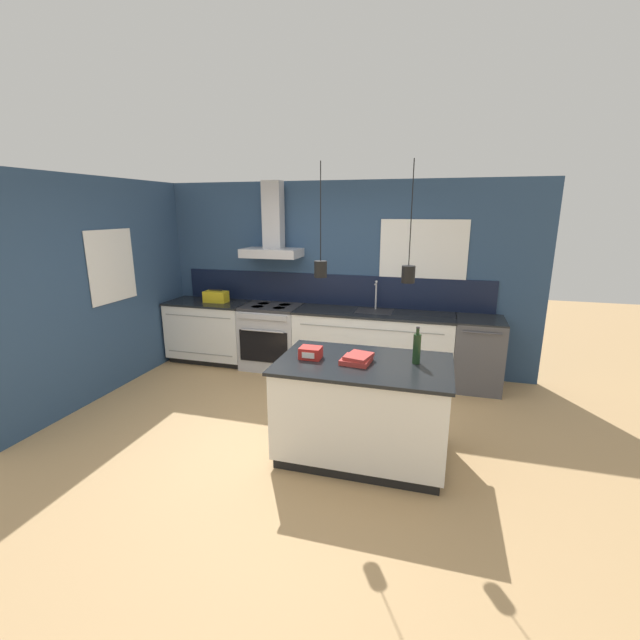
# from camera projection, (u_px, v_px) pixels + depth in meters

# --- Properties ---
(ground_plane) EXTENTS (16.00, 16.00, 0.00)m
(ground_plane) POSITION_uv_depth(u_px,v_px,m) (282.00, 429.00, 4.46)
(ground_plane) COLOR tan
(ground_plane) RESTS_ON ground
(wall_back) EXTENTS (5.60, 2.39, 2.60)m
(wall_back) POSITION_uv_depth(u_px,v_px,m) (328.00, 273.00, 6.00)
(wall_back) COLOR navy
(wall_back) RESTS_ON ground_plane
(wall_left) EXTENTS (0.08, 3.80, 2.60)m
(wall_left) POSITION_uv_depth(u_px,v_px,m) (120.00, 284.00, 5.43)
(wall_left) COLOR navy
(wall_left) RESTS_ON ground_plane
(counter_run_left) EXTENTS (1.19, 0.64, 0.91)m
(counter_run_left) POSITION_uv_depth(u_px,v_px,m) (210.00, 331.00, 6.39)
(counter_run_left) COLOR black
(counter_run_left) RESTS_ON ground_plane
(counter_run_sink) EXTENTS (2.10, 0.64, 1.30)m
(counter_run_sink) POSITION_uv_depth(u_px,v_px,m) (372.00, 344.00, 5.75)
(counter_run_sink) COLOR black
(counter_run_sink) RESTS_ON ground_plane
(oven_range) EXTENTS (0.81, 0.66, 0.91)m
(oven_range) POSITION_uv_depth(u_px,v_px,m) (272.00, 337.00, 6.13)
(oven_range) COLOR #B5B5BA
(oven_range) RESTS_ON ground_plane
(dishwasher) EXTENTS (0.59, 0.65, 0.91)m
(dishwasher) POSITION_uv_depth(u_px,v_px,m) (478.00, 354.00, 5.40)
(dishwasher) COLOR #4C4C51
(dishwasher) RESTS_ON ground_plane
(kitchen_island) EXTENTS (1.53, 0.96, 0.91)m
(kitchen_island) POSITION_uv_depth(u_px,v_px,m) (363.00, 409.00, 3.89)
(kitchen_island) COLOR black
(kitchen_island) RESTS_ON ground_plane
(bottle_on_island) EXTENTS (0.07, 0.07, 0.33)m
(bottle_on_island) POSITION_uv_depth(u_px,v_px,m) (417.00, 348.00, 3.72)
(bottle_on_island) COLOR #193319
(bottle_on_island) RESTS_ON kitchen_island
(book_stack) EXTENTS (0.28, 0.29, 0.07)m
(book_stack) POSITION_uv_depth(u_px,v_px,m) (357.00, 359.00, 3.76)
(book_stack) COLOR #B2332D
(book_stack) RESTS_ON kitchen_island
(red_supply_box) EXTENTS (0.19, 0.16, 0.10)m
(red_supply_box) POSITION_uv_depth(u_px,v_px,m) (311.00, 353.00, 3.87)
(red_supply_box) COLOR red
(red_supply_box) RESTS_ON kitchen_island
(yellow_toolbox) EXTENTS (0.34, 0.18, 0.19)m
(yellow_toolbox) POSITION_uv_depth(u_px,v_px,m) (216.00, 297.00, 6.22)
(yellow_toolbox) COLOR gold
(yellow_toolbox) RESTS_ON counter_run_left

